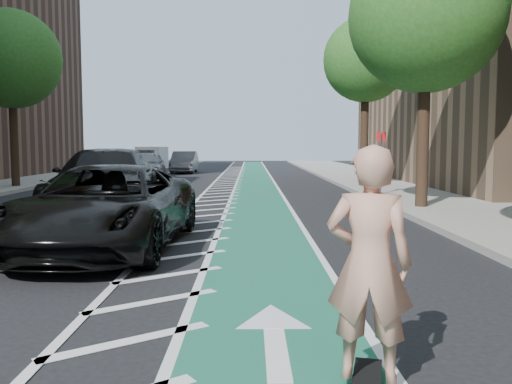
{
  "coord_description": "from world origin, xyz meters",
  "views": [
    {
      "loc": [
        2.75,
        -8.16,
        2.0
      ],
      "look_at": [
        2.85,
        2.16,
        1.1
      ],
      "focal_mm": 38.0,
      "sensor_mm": 36.0,
      "label": 1
    }
  ],
  "objects_px": {
    "suv_near": "(107,207)",
    "suv_far": "(106,181)",
    "barrel_a": "(63,206)",
    "skateboarder": "(369,263)"
  },
  "relations": [
    {
      "from": "suv_near",
      "to": "suv_far",
      "type": "relative_size",
      "value": 0.89
    },
    {
      "from": "suv_far",
      "to": "barrel_a",
      "type": "bearing_deg",
      "value": -122.96
    },
    {
      "from": "skateboarder",
      "to": "barrel_a",
      "type": "distance_m",
      "value": 11.62
    },
    {
      "from": "skateboarder",
      "to": "barrel_a",
      "type": "xyz_separation_m",
      "value": [
        -5.9,
        9.99,
        -0.66
      ]
    },
    {
      "from": "barrel_a",
      "to": "skateboarder",
      "type": "bearing_deg",
      "value": -59.44
    },
    {
      "from": "suv_far",
      "to": "suv_near",
      "type": "bearing_deg",
      "value": -79.57
    },
    {
      "from": "suv_near",
      "to": "suv_far",
      "type": "distance_m",
      "value": 5.53
    },
    {
      "from": "suv_near",
      "to": "barrel_a",
      "type": "height_order",
      "value": "suv_near"
    },
    {
      "from": "skateboarder",
      "to": "suv_near",
      "type": "xyz_separation_m",
      "value": [
        -3.7,
        6.07,
        -0.25
      ]
    },
    {
      "from": "skateboarder",
      "to": "suv_near",
      "type": "relative_size",
      "value": 0.33
    }
  ]
}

